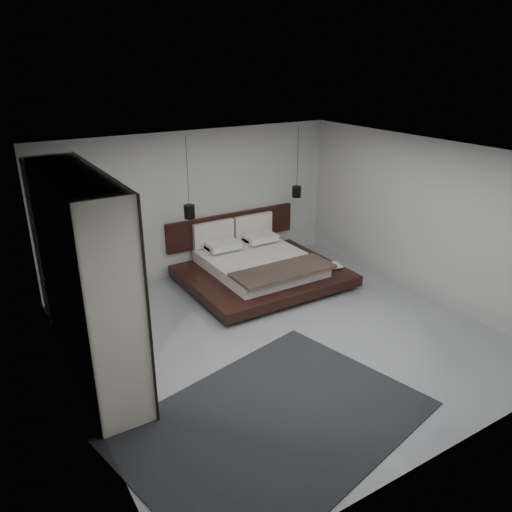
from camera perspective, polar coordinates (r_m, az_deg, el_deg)
floor at (r=7.91m, az=2.85°, el=-8.97°), size 6.00×6.00×0.00m
ceiling at (r=6.91m, az=3.29°, el=11.40°), size 6.00×6.00×0.00m
wall_back at (r=9.78m, az=-6.99°, el=5.96°), size 6.00×0.00×6.00m
wall_front at (r=5.36m, az=21.77°, el=-9.46°), size 6.00×0.00×6.00m
wall_left at (r=6.23m, az=-20.40°, el=-4.76°), size 0.00×6.00×6.00m
wall_right at (r=9.25m, az=18.60°, el=4.03°), size 0.00×6.00×6.00m
lattice_screen at (r=8.53m, az=-23.54°, el=1.17°), size 0.05×0.90×2.60m
bed at (r=9.58m, az=0.34°, el=-1.23°), size 2.88×2.43×1.09m
book_lower at (r=9.74m, az=8.36°, el=-1.17°), size 0.24×0.31×0.03m
book_upper at (r=9.69m, az=8.39°, el=-1.11°), size 0.31×0.36×0.02m
pendant_left at (r=9.05m, az=-7.62°, el=5.07°), size 0.20×0.20×1.46m
pendant_right at (r=10.19m, az=4.66°, el=7.36°), size 0.18×0.18×1.40m
wardrobe at (r=6.76m, az=-18.88°, el=-2.55°), size 0.67×2.83×2.78m
rug at (r=6.26m, az=2.06°, el=-18.33°), size 3.96×3.21×0.02m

